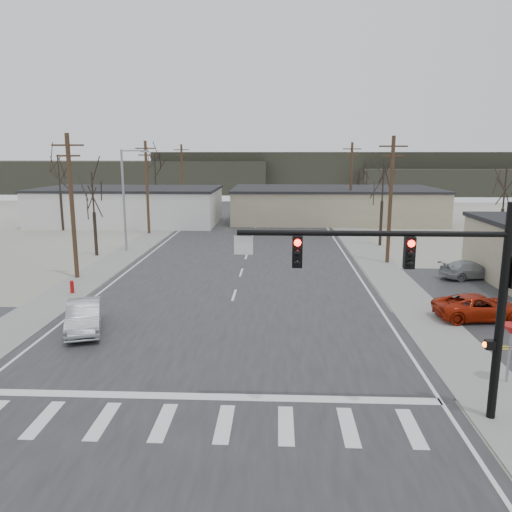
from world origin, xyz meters
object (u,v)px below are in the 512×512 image
Objects in this scene: sedan_crossing at (84,316)px; car_parked_red at (480,307)px; car_parked_silver at (470,270)px; fire_hydrant at (72,287)px; car_far_b at (241,204)px; car_far_a at (274,211)px; traffic_signal_mast at (443,282)px.

sedan_crossing is 20.38m from car_parked_red.
sedan_crossing reaches higher than car_parked_silver.
car_parked_silver reaches higher than fire_hydrant.
car_far_a is at bearing -50.37° from car_far_b.
traffic_signal_mast is at bearing -45.45° from sedan_crossing.
fire_hydrant is 0.24× the size of car_far_b.
car_parked_red reaches higher than fire_hydrant.
fire_hydrant is at bearing 141.87° from traffic_signal_mast.
car_far_a reaches higher than car_parked_silver.
car_far_b is (-5.39, 10.81, -0.22)m from car_far_a.
car_far_b is 0.83× the size of car_parked_silver.
traffic_signal_mast is 2.00× the size of sedan_crossing.
car_parked_silver is (2.80, 8.98, -0.03)m from car_parked_red.
car_far_a reaches higher than car_parked_red.
sedan_crossing is 1.25× the size of car_far_b.
car_far_a is 1.21× the size of car_parked_red.
car_parked_red is at bearing -10.76° from sedan_crossing.
sedan_crossing is at bearing 100.43° from car_parked_silver.
traffic_signal_mast is 65.38m from car_far_b.
car_far_b is 49.09m from car_parked_silver.
car_parked_red is (11.20, -43.27, -0.18)m from car_far_a.
traffic_signal_mast is 17.02m from sedan_crossing.
fire_hydrant is 0.18× the size of car_parked_red.
car_parked_red is at bearing 146.32° from car_parked_silver.
traffic_signal_mast reaches higher than sedan_crossing.
car_parked_silver is at bearing 129.69° from car_far_a.
car_parked_silver reaches higher than car_far_b.
car_parked_red is 1.10× the size of car_parked_silver.
car_far_b is at bearing 82.06° from fire_hydrant.
traffic_signal_mast is 53.93m from car_far_a.
sedan_crossing is (3.36, -6.62, 0.33)m from fire_hydrant.
car_parked_silver is (26.37, 5.00, 0.20)m from fire_hydrant.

